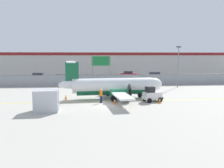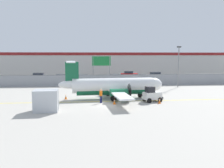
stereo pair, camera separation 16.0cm
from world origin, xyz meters
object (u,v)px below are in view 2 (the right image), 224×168
(traffic_cone_far_left, at_px, (66,97))
(parked_car_4, at_px, (129,74))
(parked_car_1, at_px, (61,78))
(parked_car_5, at_px, (155,75))
(baggage_tug, at_px, (152,95))
(traffic_cone_near_right, at_px, (160,101))
(parked_car_3, at_px, (115,78))
(highway_sign, at_px, (101,63))
(cargo_container, at_px, (46,101))
(apron_light_pole, at_px, (179,63))
(parked_car_0, at_px, (39,76))
(ground_crew_worker, at_px, (101,95))
(parked_car_2, at_px, (82,78))
(commuter_airplane, at_px, (115,86))
(traffic_cone_near_left, at_px, (114,102))

(traffic_cone_far_left, bearing_deg, parked_car_4, 65.99)
(parked_car_1, relative_size, parked_car_5, 1.00)
(traffic_cone_far_left, height_order, parked_car_1, parked_car_1)
(parked_car_4, xyz_separation_m, parked_car_5, (5.52, -4.22, 0.00))
(baggage_tug, bearing_deg, traffic_cone_near_right, -79.58)
(parked_car_3, distance_m, highway_sign, 6.24)
(cargo_container, relative_size, highway_sign, 0.45)
(apron_light_pole, bearing_deg, parked_car_1, 154.93)
(parked_car_0, bearing_deg, ground_crew_worker, -64.43)
(parked_car_1, relative_size, parked_car_2, 0.98)
(traffic_cone_near_right, xyz_separation_m, parked_car_4, (2.06, 33.97, 0.58))
(baggage_tug, distance_m, parked_car_5, 29.68)
(parked_car_3, height_order, parked_car_5, same)
(traffic_cone_near_right, distance_m, highway_sign, 20.78)
(ground_crew_worker, height_order, parked_car_0, same)
(cargo_container, bearing_deg, traffic_cone_far_left, 77.04)
(baggage_tug, xyz_separation_m, apron_light_pole, (8.22, 13.20, 3.45))
(highway_sign, bearing_deg, parked_car_4, 61.38)
(cargo_container, bearing_deg, highway_sign, 71.48)
(commuter_airplane, height_order, parked_car_3, commuter_airplane)
(ground_crew_worker, bearing_deg, traffic_cone_near_right, -150.53)
(commuter_airplane, height_order, parked_car_4, commuter_airplane)
(parked_car_3, bearing_deg, highway_sign, -124.80)
(parked_car_0, relative_size, parked_car_1, 1.00)
(cargo_container, relative_size, traffic_cone_far_left, 3.83)
(highway_sign, bearing_deg, baggage_tug, -74.25)
(parked_car_5, bearing_deg, traffic_cone_far_left, 51.42)
(parked_car_2, distance_m, parked_car_5, 18.30)
(parked_car_2, height_order, parked_car_4, same)
(apron_light_pole, bearing_deg, highway_sign, 158.93)
(parked_car_5, bearing_deg, parked_car_1, 11.13)
(cargo_container, height_order, apron_light_pole, apron_light_pole)
(parked_car_4, bearing_deg, parked_car_2, -132.52)
(traffic_cone_near_left, bearing_deg, parked_car_5, 66.41)
(parked_car_4, bearing_deg, baggage_tug, -88.61)
(parked_car_1, bearing_deg, traffic_cone_near_left, 111.46)
(parked_car_3, bearing_deg, parked_car_1, 178.74)
(cargo_container, bearing_deg, parked_car_2, 82.03)
(traffic_cone_near_right, relative_size, apron_light_pole, 0.09)
(traffic_cone_far_left, xyz_separation_m, parked_car_4, (13.37, 30.01, 0.58))
(traffic_cone_near_left, height_order, parked_car_5, parked_car_5)
(cargo_container, relative_size, parked_car_5, 0.57)
(parked_car_1, relative_size, parked_car_4, 0.98)
(traffic_cone_near_left, bearing_deg, traffic_cone_near_right, -0.73)
(traffic_cone_near_left, distance_m, parked_car_3, 23.94)
(parked_car_4, relative_size, apron_light_pole, 0.60)
(parked_car_5, height_order, apron_light_pole, apron_light_pole)
(parked_car_1, bearing_deg, traffic_cone_near_right, 121.74)
(parked_car_4, bearing_deg, commuter_airplane, -97.12)
(parked_car_0, xyz_separation_m, parked_car_4, (21.54, 4.29, 0.00))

